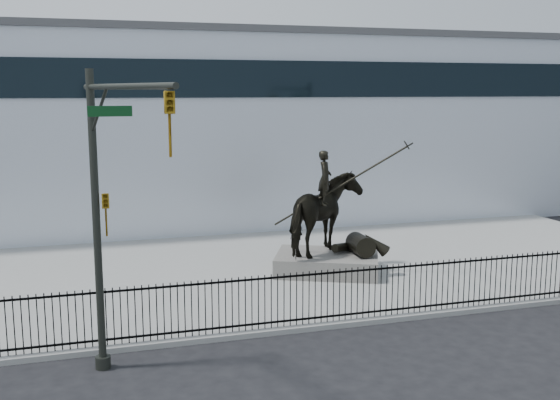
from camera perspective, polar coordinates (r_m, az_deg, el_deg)
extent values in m
plane|color=black|center=(17.93, 8.38, -11.91)|extent=(120.00, 120.00, 0.00)
cube|color=gray|center=(24.09, 1.30, -5.98)|extent=(30.00, 12.00, 0.15)
cube|color=white|center=(35.85, -5.14, 6.29)|extent=(44.00, 14.00, 9.00)
cube|color=black|center=(18.89, 6.78, -9.77)|extent=(22.00, 0.05, 0.05)
cube|color=black|center=(18.51, 6.86, -6.12)|extent=(22.00, 0.05, 0.05)
cube|color=black|center=(18.70, 6.82, -8.03)|extent=(22.00, 0.03, 1.50)
cube|color=#615E59|center=(23.30, 4.12, -5.50)|extent=(4.23, 3.68, 0.66)
imported|color=black|center=(22.91, 4.17, -1.29)|extent=(3.34, 3.54, 2.82)
imported|color=black|center=(22.71, 3.93, 1.92)|extent=(0.70, 0.82, 1.91)
cylinder|color=black|center=(22.72, 5.18, 1.17)|extent=(4.16, 1.94, 2.87)
cylinder|color=#242722|center=(16.55, -15.15, -13.47)|extent=(0.36, 0.36, 0.30)
cylinder|color=#242722|center=(15.56, -15.69, -2.03)|extent=(0.18, 0.18, 7.00)
cylinder|color=#242722|center=(13.16, -13.46, 9.59)|extent=(1.47, 4.84, 0.12)
imported|color=#A97B12|center=(11.11, -9.56, 6.52)|extent=(0.18, 0.22, 1.10)
imported|color=#A97B12|center=(15.53, -14.91, -1.27)|extent=(0.16, 0.20, 1.00)
cube|color=#0C3F19|center=(14.08, -14.59, 7.50)|extent=(0.90, 0.03, 0.22)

